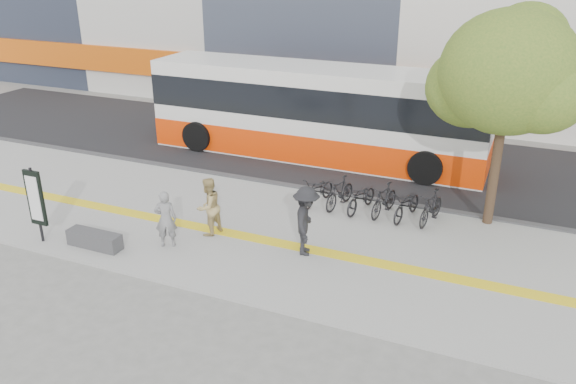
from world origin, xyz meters
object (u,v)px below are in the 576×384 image
at_px(street_tree, 508,74).
at_px(pedestrian_tan, 209,207).
at_px(bench, 95,240).
at_px(signboard, 35,199).
at_px(pedestrian_dark, 306,221).
at_px(bus, 316,115).
at_px(seated_woman, 166,219).

relative_size(street_tree, pedestrian_tan, 3.69).
xyz_separation_m(bench, signboard, (-1.60, -0.31, 1.06)).
xyz_separation_m(bench, street_tree, (9.78, 6.02, 4.21)).
bearing_deg(pedestrian_tan, pedestrian_dark, 104.48).
distance_m(signboard, bus, 10.94).
bearing_deg(street_tree, pedestrian_tan, -150.79).
height_order(bench, street_tree, street_tree).
height_order(signboard, pedestrian_tan, signboard).
distance_m(pedestrian_tan, pedestrian_dark, 2.97).
distance_m(seated_woman, pedestrian_tan, 1.30).
xyz_separation_m(street_tree, pedestrian_dark, (-4.31, -4.05, -3.47)).
bearing_deg(bench, bus, 73.77).
height_order(signboard, seated_woman, signboard).
bearing_deg(seated_woman, bench, -3.18).
xyz_separation_m(signboard, bus, (4.42, 10.01, 0.34)).
distance_m(bus, pedestrian_dark, 8.20).
height_order(bus, pedestrian_tan, bus).
height_order(signboard, pedestrian_dark, signboard).
distance_m(street_tree, pedestrian_tan, 9.07).
bearing_deg(bench, signboard, -169.19).
bearing_deg(pedestrian_tan, bus, -168.27).
height_order(bus, pedestrian_dark, bus).
distance_m(bus, seated_woman, 8.94).
distance_m(signboard, pedestrian_tan, 4.70).
xyz_separation_m(pedestrian_tan, pedestrian_dark, (2.97, 0.02, 0.10)).
distance_m(street_tree, bus, 8.35).
xyz_separation_m(street_tree, seated_woman, (-7.98, -5.17, -3.62)).
distance_m(bench, seated_woman, 2.08).
bearing_deg(pedestrian_tan, street_tree, 133.32).
bearing_deg(street_tree, pedestrian_dark, -136.77).
height_order(signboard, street_tree, street_tree).
bearing_deg(seated_woman, bus, -125.19).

